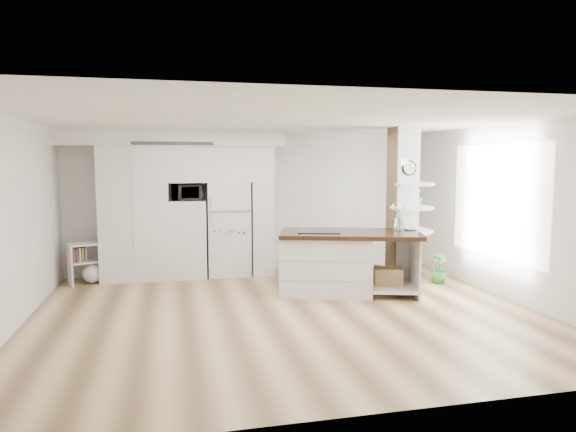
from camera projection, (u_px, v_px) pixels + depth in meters
name	position (u px, v px, depth m)	size (l,w,h in m)	color
floor	(287.00, 313.00, 7.21)	(7.00, 6.00, 0.01)	tan
room	(287.00, 181.00, 7.02)	(7.04, 6.04, 2.72)	white
cabinet_wall	(177.00, 196.00, 9.32)	(4.00, 0.71, 2.70)	white
refrigerator	(228.00, 229.00, 9.61)	(0.78, 0.69, 1.75)	white
column	(409.00, 207.00, 8.70)	(0.69, 0.90, 2.70)	silver
window	(497.00, 201.00, 8.12)	(2.40, 2.40, 0.00)	white
pendant_light	(398.00, 162.00, 7.52)	(0.12, 0.12, 0.10)	white
kitchen_island	(334.00, 261.00, 8.31)	(2.44, 1.66, 1.57)	white
bookshelf	(89.00, 266.00, 8.95)	(0.69, 0.55, 0.72)	white
floor_plant_a	(367.00, 267.00, 9.21)	(0.26, 0.21, 0.48)	#367F33
floor_plant_b	(439.00, 269.00, 9.00)	(0.29, 0.29, 0.51)	#367F33
microwave	(187.00, 192.00, 9.31)	(0.54, 0.37, 0.30)	#2D2D2D
shelf_plant	(418.00, 196.00, 8.90)	(0.27, 0.23, 0.30)	#367F33
decor_bowl	(410.00, 230.00, 8.49)	(0.22, 0.22, 0.05)	white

